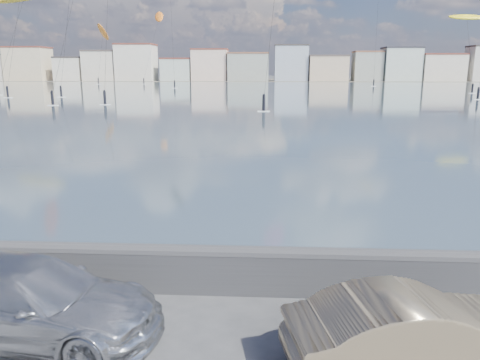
# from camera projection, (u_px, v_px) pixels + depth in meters

# --- Properties ---
(bay_water) EXTENTS (500.00, 177.00, 0.00)m
(bay_water) POSITION_uv_depth(u_px,v_px,m) (259.00, 92.00, 96.40)
(bay_water) COLOR #414F5F
(bay_water) RESTS_ON ground
(far_shore_strip) EXTENTS (500.00, 60.00, 0.00)m
(far_shore_strip) POSITION_uv_depth(u_px,v_px,m) (264.00, 80.00, 201.78)
(far_shore_strip) COLOR #4C473D
(far_shore_strip) RESTS_ON ground
(seawall) EXTENTS (400.00, 0.36, 1.08)m
(seawall) POSITION_uv_depth(u_px,v_px,m) (190.00, 267.00, 10.01)
(seawall) COLOR #28282B
(seawall) RESTS_ON ground
(far_buildings) EXTENTS (240.79, 13.26, 14.60)m
(far_buildings) POSITION_uv_depth(u_px,v_px,m) (267.00, 66.00, 186.72)
(far_buildings) COLOR beige
(far_buildings) RESTS_ON ground
(car_silver) EXTENTS (5.06, 2.65, 1.40)m
(car_silver) POSITION_uv_depth(u_px,v_px,m) (30.00, 300.00, 8.33)
(car_silver) COLOR #B0B2B7
(car_silver) RESTS_ON ground
(car_champagne) EXTENTS (4.25, 2.23, 1.33)m
(car_champagne) POSITION_uv_depth(u_px,v_px,m) (414.00, 333.00, 7.35)
(car_champagne) COLOR tan
(car_champagne) RESTS_ON ground
(kitesurfer_10) EXTENTS (6.40, 17.58, 24.63)m
(kitesurfer_10) POSITION_uv_depth(u_px,v_px,m) (159.00, 17.00, 155.30)
(kitesurfer_10) COLOR orange
(kitesurfer_10) RESTS_ON ground
(kitesurfer_12) EXTENTS (2.95, 13.45, 19.61)m
(kitesurfer_12) POSITION_uv_depth(u_px,v_px,m) (103.00, 33.00, 152.97)
(kitesurfer_12) COLOR orange
(kitesurfer_12) RESTS_ON ground
(kitesurfer_16) EXTENTS (7.72, 9.92, 16.23)m
(kitesurfer_16) POSITION_uv_depth(u_px,v_px,m) (467.00, 19.00, 97.62)
(kitesurfer_16) COLOR yellow
(kitesurfer_16) RESTS_ON ground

